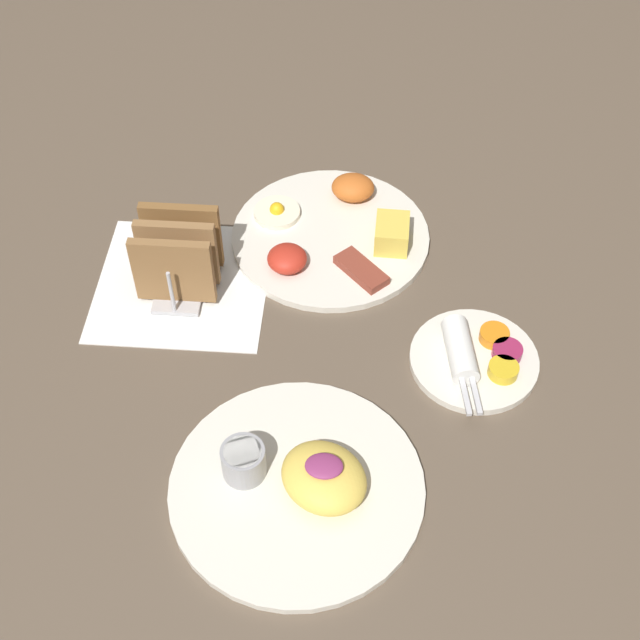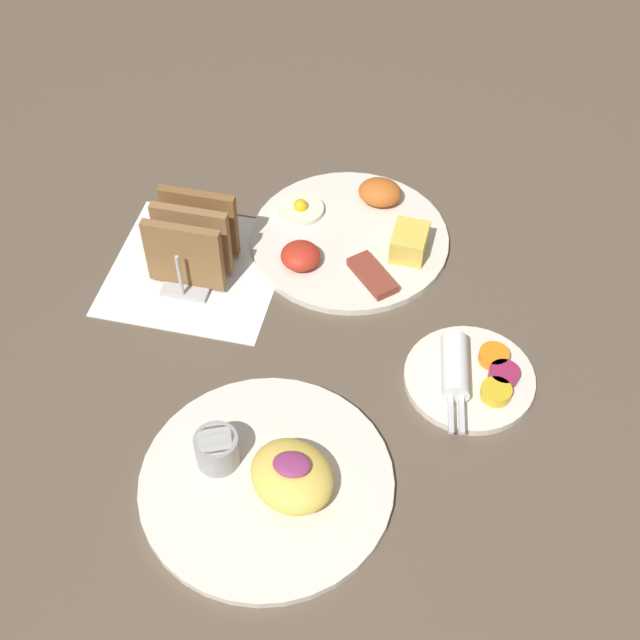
{
  "view_description": "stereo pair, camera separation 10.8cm",
  "coord_description": "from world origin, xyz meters",
  "px_view_note": "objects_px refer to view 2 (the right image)",
  "views": [
    {
      "loc": [
        0.06,
        -0.68,
        0.85
      ],
      "look_at": [
        0.01,
        0.02,
        0.03
      ],
      "focal_mm": 50.0,
      "sensor_mm": 36.0,
      "label": 1
    },
    {
      "loc": [
        0.17,
        -0.67,
        0.85
      ],
      "look_at": [
        0.01,
        0.02,
        0.03
      ],
      "focal_mm": 50.0,
      "sensor_mm": 36.0,
      "label": 2
    }
  ],
  "objects_px": {
    "plate_breakfast": "(353,236)",
    "plate_foreground": "(272,478)",
    "toast_rack": "(192,241)",
    "plate_condiments": "(470,376)"
  },
  "relations": [
    {
      "from": "plate_condiments",
      "to": "plate_foreground",
      "type": "height_order",
      "value": "plate_foreground"
    },
    {
      "from": "plate_condiments",
      "to": "plate_foreground",
      "type": "relative_size",
      "value": 0.63
    },
    {
      "from": "plate_condiments",
      "to": "toast_rack",
      "type": "height_order",
      "value": "toast_rack"
    },
    {
      "from": "plate_breakfast",
      "to": "plate_foreground",
      "type": "relative_size",
      "value": 0.97
    },
    {
      "from": "plate_breakfast",
      "to": "toast_rack",
      "type": "distance_m",
      "value": 0.22
    },
    {
      "from": "plate_condiments",
      "to": "toast_rack",
      "type": "bearing_deg",
      "value": 164.27
    },
    {
      "from": "toast_rack",
      "to": "plate_condiments",
      "type": "bearing_deg",
      "value": -15.73
    },
    {
      "from": "plate_breakfast",
      "to": "plate_condiments",
      "type": "bearing_deg",
      "value": -47.97
    },
    {
      "from": "plate_foreground",
      "to": "toast_rack",
      "type": "distance_m",
      "value": 0.35
    },
    {
      "from": "plate_foreground",
      "to": "plate_breakfast",
      "type": "bearing_deg",
      "value": 88.58
    }
  ]
}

